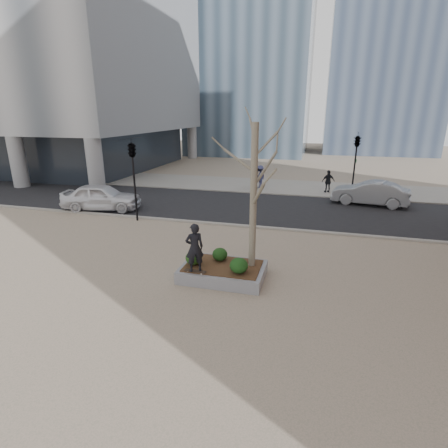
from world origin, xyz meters
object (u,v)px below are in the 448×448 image
(planter, at_px, (223,272))
(skateboarder, at_px, (195,248))
(police_car, at_px, (101,197))
(skateboard, at_px, (195,272))

(planter, distance_m, skateboarder, 1.60)
(skateboarder, bearing_deg, planter, -167.95)
(planter, xyz_separation_m, skateboarder, (-0.80, -0.77, 1.16))
(police_car, bearing_deg, planter, -138.11)
(skateboard, bearing_deg, skateboarder, -175.80)
(planter, xyz_separation_m, skateboard, (-0.80, -0.77, 0.26))
(planter, bearing_deg, skateboarder, -136.09)
(skateboard, relative_size, skateboarder, 0.45)
(skateboard, height_order, police_car, police_car)
(skateboard, bearing_deg, police_car, 142.84)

